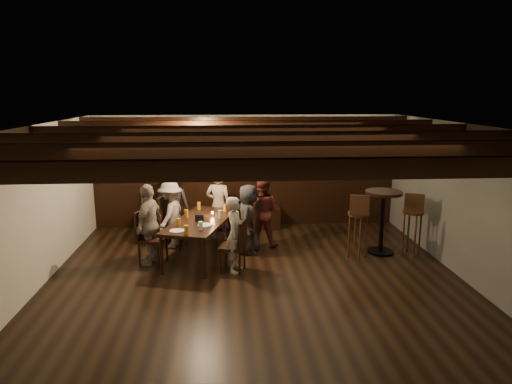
{
  "coord_description": "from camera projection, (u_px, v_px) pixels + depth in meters",
  "views": [
    {
      "loc": [
        -0.47,
        -6.24,
        2.88
      ],
      "look_at": [
        0.06,
        1.3,
        1.21
      ],
      "focal_mm": 32.0,
      "sensor_mm": 36.0,
      "label": 1
    }
  ],
  "objects": [
    {
      "name": "room",
      "position": [
        234.0,
        189.0,
        8.63
      ],
      "size": [
        7.0,
        7.0,
        7.0
      ],
      "color": "black",
      "rests_on": "ground"
    },
    {
      "name": "condiment_caddy",
      "position": [
        199.0,
        217.0,
        7.87
      ],
      "size": [
        0.15,
        0.1,
        0.12
      ],
      "primitive_type": "cube",
      "color": "black",
      "rests_on": "dining_table"
    },
    {
      "name": "candle",
      "position": [
        212.0,
        215.0,
        8.18
      ],
      "size": [
        0.05,
        0.05,
        0.05
      ],
      "primitive_type": "cylinder",
      "color": "beige",
      "rests_on": "dining_table"
    },
    {
      "name": "person_bench_left",
      "position": [
        173.0,
        204.0,
        8.97
      ],
      "size": [
        0.8,
        0.64,
        1.43
      ],
      "primitive_type": "imported",
      "rotation": [
        0.0,
        0.0,
        2.85
      ],
      "color": "black",
      "rests_on": "floor"
    },
    {
      "name": "person_left_far",
      "position": [
        149.0,
        224.0,
        7.66
      ],
      "size": [
        0.56,
        0.88,
        1.39
      ],
      "primitive_type": "imported",
      "rotation": [
        0.0,
        0.0,
        -1.86
      ],
      "color": "gray",
      "rests_on": "floor"
    },
    {
      "name": "pint_d",
      "position": [
        220.0,
        214.0,
        8.04
      ],
      "size": [
        0.07,
        0.07,
        0.14
      ],
      "primitive_type": "cylinder",
      "color": "silver",
      "rests_on": "dining_table"
    },
    {
      "name": "bar_stool_right",
      "position": [
        412.0,
        232.0,
        8.12
      ],
      "size": [
        0.41,
        0.42,
        1.17
      ],
      "rotation": [
        0.0,
        0.0,
        -0.4
      ],
      "color": "#362311",
      "rests_on": "floor"
    },
    {
      "name": "high_top_table",
      "position": [
        383.0,
        213.0,
        8.17
      ],
      "size": [
        0.65,
        0.65,
        1.15
      ],
      "color": "black",
      "rests_on": "floor"
    },
    {
      "name": "plate_near",
      "position": [
        177.0,
        231.0,
        7.29
      ],
      "size": [
        0.24,
        0.24,
        0.01
      ],
      "primitive_type": "cylinder",
      "color": "white",
      "rests_on": "dining_table"
    },
    {
      "name": "person_left_near",
      "position": [
        171.0,
        214.0,
        8.53
      ],
      "size": [
        0.68,
        0.91,
        1.26
      ],
      "primitive_type": "imported",
      "rotation": [
        0.0,
        0.0,
        -1.86
      ],
      "color": "gray",
      "rests_on": "floor"
    },
    {
      "name": "dining_table",
      "position": [
        201.0,
        223.0,
        7.94
      ],
      "size": [
        1.33,
        2.01,
        0.69
      ],
      "rotation": [
        0.0,
        0.0,
        -0.29
      ],
      "color": "black",
      "rests_on": "floor"
    },
    {
      "name": "pint_a",
      "position": [
        199.0,
        206.0,
        8.64
      ],
      "size": [
        0.07,
        0.07,
        0.14
      ],
      "primitive_type": "cylinder",
      "color": "#BF7219",
      "rests_on": "dining_table"
    },
    {
      "name": "person_right_far",
      "position": [
        235.0,
        235.0,
        7.35
      ],
      "size": [
        0.42,
        0.52,
        1.24
      ],
      "primitive_type": "imported",
      "rotation": [
        0.0,
        0.0,
        1.28
      ],
      "color": "#A3998A",
      "rests_on": "floor"
    },
    {
      "name": "pint_e",
      "position": [
        179.0,
        222.0,
        7.53
      ],
      "size": [
        0.07,
        0.07,
        0.14
      ],
      "primitive_type": "cylinder",
      "color": "#BF7219",
      "rests_on": "dining_table"
    },
    {
      "name": "person_bench_right",
      "position": [
        262.0,
        212.0,
        8.6
      ],
      "size": [
        0.76,
        0.67,
        1.33
      ],
      "primitive_type": "imported",
      "rotation": [
        0.0,
        0.0,
        2.85
      ],
      "color": "maroon",
      "rests_on": "floor"
    },
    {
      "name": "pint_c",
      "position": [
        186.0,
        214.0,
        8.07
      ],
      "size": [
        0.07,
        0.07,
        0.14
      ],
      "primitive_type": "cylinder",
      "color": "#BF7219",
      "rests_on": "dining_table"
    },
    {
      "name": "person_right_near",
      "position": [
        249.0,
        219.0,
        8.21
      ],
      "size": [
        0.56,
        0.71,
        1.27
      ],
      "primitive_type": "imported",
      "rotation": [
        0.0,
        0.0,
        1.28
      ],
      "color": "#252628",
      "rests_on": "floor"
    },
    {
      "name": "pint_f",
      "position": [
        201.0,
        226.0,
        7.35
      ],
      "size": [
        0.07,
        0.07,
        0.14
      ],
      "primitive_type": "cylinder",
      "color": "silver",
      "rests_on": "dining_table"
    },
    {
      "name": "chair_left_far",
      "position": [
        152.0,
        248.0,
        7.74
      ],
      "size": [
        0.53,
        0.53,
        0.93
      ],
      "rotation": [
        0.0,
        0.0,
        -1.86
      ],
      "color": "black",
      "rests_on": "floor"
    },
    {
      "name": "pint_b",
      "position": [
        225.0,
        208.0,
        8.48
      ],
      "size": [
        0.07,
        0.07,
        0.14
      ],
      "primitive_type": "cylinder",
      "color": "#BF7219",
      "rests_on": "dining_table"
    },
    {
      "name": "chair_left_near",
      "position": [
        173.0,
        231.0,
        8.6
      ],
      "size": [
        0.55,
        0.55,
        0.97
      ],
      "rotation": [
        0.0,
        0.0,
        -1.86
      ],
      "color": "black",
      "rests_on": "floor"
    },
    {
      "name": "plate_far",
      "position": [
        205.0,
        225.0,
        7.6
      ],
      "size": [
        0.24,
        0.24,
        0.01
      ],
      "primitive_type": "cylinder",
      "color": "white",
      "rests_on": "dining_table"
    },
    {
      "name": "person_bench_centre",
      "position": [
        219.0,
        205.0,
        8.93
      ],
      "size": [
        0.58,
        0.47,
        1.4
      ],
      "primitive_type": "imported",
      "rotation": [
        0.0,
        0.0,
        2.85
      ],
      "color": "#A18F80",
      "rests_on": "floor"
    },
    {
      "name": "pint_g",
      "position": [
        186.0,
        230.0,
        7.14
      ],
      "size": [
        0.07,
        0.07,
        0.14
      ],
      "primitive_type": "cylinder",
      "color": "#BF7219",
      "rests_on": "dining_table"
    },
    {
      "name": "chair_right_near",
      "position": [
        247.0,
        237.0,
        8.29
      ],
      "size": [
        0.56,
        0.56,
        0.98
      ],
      "rotation": [
        0.0,
        0.0,
        1.28
      ],
      "color": "black",
      "rests_on": "floor"
    },
    {
      "name": "bar_stool_left",
      "position": [
        358.0,
        234.0,
        8.0
      ],
      "size": [
        0.39,
        0.41,
        1.17
      ],
      "rotation": [
        0.0,
        0.0,
        -0.26
      ],
      "color": "#362311",
      "rests_on": "floor"
    },
    {
      "name": "chair_right_far",
      "position": [
        234.0,
        255.0,
        7.44
      ],
      "size": [
        0.49,
        0.49,
        0.86
      ],
      "rotation": [
        0.0,
        0.0,
        1.28
      ],
      "color": "black",
      "rests_on": "floor"
    }
  ]
}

